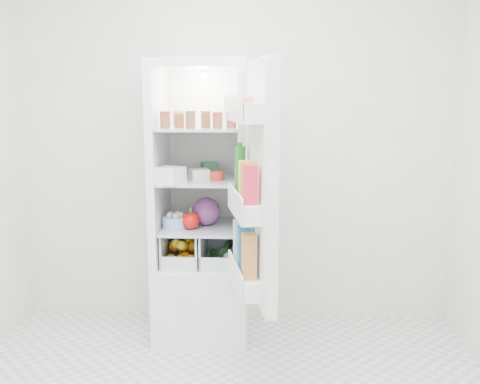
# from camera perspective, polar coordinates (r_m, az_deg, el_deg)

# --- Properties ---
(room_walls) EXTENTS (3.02, 3.02, 2.61)m
(room_walls) POSITION_cam_1_polar(r_m,az_deg,el_deg) (2.20, -2.90, 10.36)
(room_walls) COLOR beige
(room_walls) RESTS_ON ground
(refrigerator) EXTENTS (0.60, 0.60, 1.80)m
(refrigerator) POSITION_cam_1_polar(r_m,az_deg,el_deg) (3.58, -3.94, -4.62)
(refrigerator) COLOR silver
(refrigerator) RESTS_ON ground
(shelf_low) EXTENTS (0.49, 0.53, 0.01)m
(shelf_low) POSITION_cam_1_polar(r_m,az_deg,el_deg) (3.50, -4.08, -3.70)
(shelf_low) COLOR #AEBECC
(shelf_low) RESTS_ON refrigerator
(shelf_mid) EXTENTS (0.49, 0.53, 0.02)m
(shelf_mid) POSITION_cam_1_polar(r_m,az_deg,el_deg) (3.44, -4.14, 1.31)
(shelf_mid) COLOR #AEBECC
(shelf_mid) RESTS_ON refrigerator
(shelf_top) EXTENTS (0.49, 0.53, 0.02)m
(shelf_top) POSITION_cam_1_polar(r_m,az_deg,el_deg) (3.40, -4.22, 6.81)
(shelf_top) COLOR #AEBECC
(shelf_top) RESTS_ON refrigerator
(crisper_left) EXTENTS (0.23, 0.46, 0.22)m
(crisper_left) POSITION_cam_1_polar(r_m,az_deg,el_deg) (3.55, -6.02, -5.70)
(crisper_left) COLOR silver
(crisper_left) RESTS_ON refrigerator
(crisper_right) EXTENTS (0.23, 0.46, 0.22)m
(crisper_right) POSITION_cam_1_polar(r_m,az_deg,el_deg) (3.52, -2.06, -5.78)
(crisper_right) COLOR silver
(crisper_right) RESTS_ON refrigerator
(condiment_jars) EXTENTS (0.46, 0.32, 0.08)m
(condiment_jars) POSITION_cam_1_polar(r_m,az_deg,el_deg) (3.32, -4.80, 7.58)
(condiment_jars) COLOR #B21919
(condiment_jars) RESTS_ON shelf_top
(squeeze_bottle) EXTENTS (0.07, 0.07, 0.19)m
(squeeze_bottle) POSITION_cam_1_polar(r_m,az_deg,el_deg) (3.45, -1.54, 8.58)
(squeeze_bottle) COLOR white
(squeeze_bottle) RESTS_ON shelf_top
(tub_white) EXTENTS (0.20, 0.20, 0.10)m
(tub_white) POSITION_cam_1_polar(r_m,az_deg,el_deg) (3.27, -7.54, 1.77)
(tub_white) COLOR white
(tub_white) RESTS_ON shelf_mid
(tub_cream) EXTENTS (0.15, 0.15, 0.07)m
(tub_cream) POSITION_cam_1_polar(r_m,az_deg,el_deg) (3.41, -4.39, 1.91)
(tub_cream) COLOR white
(tub_cream) RESTS_ON shelf_mid
(tin_red) EXTENTS (0.09, 0.09, 0.06)m
(tin_red) POSITION_cam_1_polar(r_m,az_deg,el_deg) (3.37, -2.47, 1.75)
(tin_red) COLOR red
(tin_red) RESTS_ON shelf_mid
(foil_tray) EXTENTS (0.15, 0.12, 0.04)m
(foil_tray) POSITION_cam_1_polar(r_m,az_deg,el_deg) (3.61, -5.74, 2.13)
(foil_tray) COLOR #BBBABF
(foil_tray) RESTS_ON shelf_mid
(tub_green) EXTENTS (0.13, 0.16, 0.08)m
(tub_green) POSITION_cam_1_polar(r_m,az_deg,el_deg) (3.62, -3.27, 2.53)
(tub_green) COLOR #3D8652
(tub_green) RESTS_ON shelf_mid
(red_cabbage) EXTENTS (0.18, 0.18, 0.18)m
(red_cabbage) POSITION_cam_1_polar(r_m,az_deg,el_deg) (3.49, -3.63, -2.07)
(red_cabbage) COLOR #4F1C54
(red_cabbage) RESTS_ON shelf_low
(bell_pepper) EXTENTS (0.11, 0.11, 0.11)m
(bell_pepper) POSITION_cam_1_polar(r_m,az_deg,el_deg) (3.40, -5.27, -3.07)
(bell_pepper) COLOR red
(bell_pepper) RESTS_ON shelf_low
(mushroom_bowl) EXTENTS (0.19, 0.19, 0.07)m
(mushroom_bowl) POSITION_cam_1_polar(r_m,az_deg,el_deg) (3.45, -6.96, -3.23)
(mushroom_bowl) COLOR #94B7DE
(mushroom_bowl) RESTS_ON shelf_low
(citrus_pile) EXTENTS (0.20, 0.31, 0.16)m
(citrus_pile) POSITION_cam_1_polar(r_m,az_deg,el_deg) (3.54, -6.03, -6.26)
(citrus_pile) COLOR orange
(citrus_pile) RESTS_ON refrigerator
(veg_pile) EXTENTS (0.16, 0.30, 0.10)m
(veg_pile) POSITION_cam_1_polar(r_m,az_deg,el_deg) (3.53, -1.98, -6.52)
(veg_pile) COLOR #194717
(veg_pile) RESTS_ON refrigerator
(fridge_door) EXTENTS (0.28, 0.60, 1.30)m
(fridge_door) POSITION_cam_1_polar(r_m,az_deg,el_deg) (2.85, 1.69, 0.31)
(fridge_door) COLOR silver
(fridge_door) RESTS_ON refrigerator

